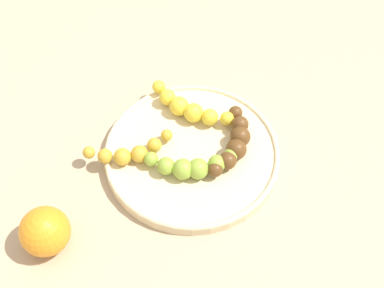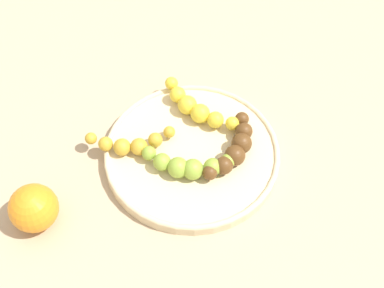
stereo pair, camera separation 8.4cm
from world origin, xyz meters
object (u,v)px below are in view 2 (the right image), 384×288
(fruit_bowl, at_px, (192,153))
(banana_green, at_px, (187,165))
(banana_yellow, at_px, (196,107))
(orange_fruit, at_px, (34,208))
(banana_overripe, at_px, (235,148))
(banana_spotted, at_px, (131,142))

(fruit_bowl, height_order, banana_green, banana_green)
(banana_yellow, distance_m, orange_fruit, 0.32)
(banana_yellow, height_order, banana_overripe, same)
(fruit_bowl, height_order, banana_overripe, banana_overripe)
(banana_green, xyz_separation_m, banana_overripe, (0.03, -0.08, 0.00))
(fruit_bowl, distance_m, banana_spotted, 0.11)
(banana_yellow, xyz_separation_m, orange_fruit, (-0.19, 0.25, 0.00))
(banana_spotted, xyz_separation_m, orange_fruit, (-0.12, 0.14, 0.00))
(fruit_bowl, distance_m, banana_green, 0.05)
(banana_overripe, relative_size, orange_fruit, 1.75)
(banana_yellow, height_order, banana_spotted, banana_yellow)
(banana_spotted, xyz_separation_m, banana_overripe, (-0.02, -0.17, 0.00))
(banana_green, bearing_deg, banana_overripe, 119.68)
(fruit_bowl, xyz_separation_m, banana_overripe, (-0.01, -0.07, 0.02))
(orange_fruit, bearing_deg, banana_yellow, -52.43)
(banana_overripe, bearing_deg, banana_yellow, 153.70)
(fruit_bowl, relative_size, banana_green, 1.95)
(fruit_bowl, xyz_separation_m, banana_green, (-0.04, 0.01, 0.02))
(banana_spotted, height_order, orange_fruit, orange_fruit)
(fruit_bowl, bearing_deg, banana_overripe, -97.81)
(banana_spotted, distance_m, banana_green, 0.11)
(banana_overripe, bearing_deg, fruit_bowl, -158.55)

